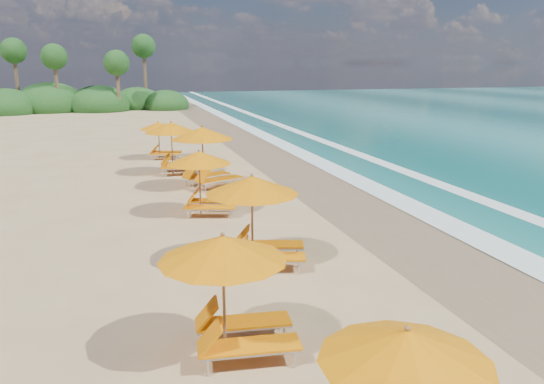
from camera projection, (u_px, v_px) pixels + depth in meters
ground at (272, 230)px, 16.09m from camera, size 160.00×160.00×0.00m
wet_sand at (390, 219)px, 17.18m from camera, size 4.00×160.00×0.01m
surf_foam at (461, 212)px, 17.91m from camera, size 4.00×160.00×0.01m
station_2 at (234, 286)px, 9.00m from camera, size 2.58×2.43×2.23m
station_3 at (259, 214)px, 13.06m from camera, size 2.96×2.87×2.35m
station_4 at (205, 178)px, 17.58m from camera, size 2.77×2.70×2.20m
station_5 at (207, 153)px, 21.31m from camera, size 3.33×3.28×2.57m
station_6 at (176, 144)px, 24.05m from camera, size 2.74×2.57×2.44m
station_7 at (162, 138)px, 27.91m from camera, size 2.51×2.44×2.01m
treeline at (61, 102)px, 55.57m from camera, size 25.80×8.80×9.74m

